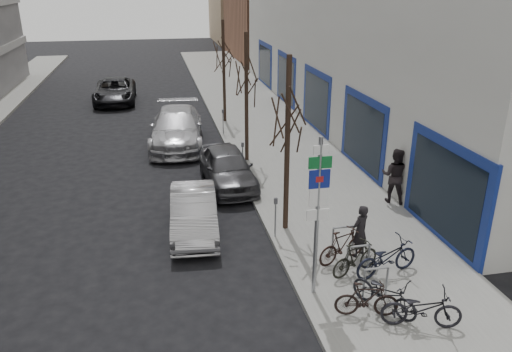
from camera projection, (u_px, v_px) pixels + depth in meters
name	position (u px, v px, depth m)	size (l,w,h in m)	color
ground	(218.00, 308.00, 12.08)	(120.00, 120.00, 0.00)	black
sidewalk_east	(289.00, 158.00, 22.01)	(5.00, 70.00, 0.15)	slate
commercial_building	(478.00, 26.00, 28.02)	(20.00, 32.00, 10.00)	#B7B7B2
brick_building_far	(293.00, 16.00, 49.49)	(12.00, 14.00, 8.00)	brown
tan_building_far	(265.00, 4.00, 63.06)	(13.00, 12.00, 9.00)	#937A5B
highway_sign_pole	(318.00, 208.00, 11.62)	(0.55, 0.10, 4.20)	gray
bike_rack	(358.00, 256.00, 13.10)	(0.66, 2.26, 0.83)	gray
tree_near	(288.00, 104.00, 14.25)	(1.80, 1.80, 5.50)	black
tree_mid	(246.00, 68.00, 20.17)	(1.80, 1.80, 5.50)	black
tree_far	(223.00, 48.00, 26.09)	(1.80, 1.80, 5.50)	black
meter_front	(276.00, 214.00, 14.88)	(0.10, 0.08, 1.27)	gray
meter_mid	(243.00, 155.00, 19.89)	(0.10, 0.08, 1.27)	gray
meter_back	(223.00, 119.00, 24.90)	(0.10, 0.08, 1.27)	gray
bike_near_left	(385.00, 291.00, 11.61)	(0.52, 1.71, 1.05)	black
bike_near_right	(367.00, 299.00, 11.42)	(0.44, 1.49, 0.90)	black
bike_mid_curb	(387.00, 255.00, 13.02)	(0.57, 1.89, 1.16)	black
bike_mid_inner	(356.00, 258.00, 13.08)	(0.46, 1.56, 0.95)	black
bike_far_curb	(422.00, 306.00, 11.04)	(0.54, 1.79, 1.09)	black
bike_far_inner	(342.00, 245.00, 13.65)	(0.48, 1.63, 0.99)	black
parked_car_front	(194.00, 212.00, 15.55)	(1.40, 4.02, 1.32)	#AAA9AF
parked_car_mid	(227.00, 167.00, 19.04)	(1.74, 4.33, 1.48)	#444448
parked_car_back	(177.00, 128.00, 23.67)	(2.40, 5.91, 1.71)	#AEADB3
lane_car	(115.00, 91.00, 32.05)	(2.51, 5.44, 1.51)	black
pedestrian_near	(360.00, 231.00, 13.84)	(0.56, 0.37, 1.54)	black
pedestrian_far	(395.00, 175.00, 17.20)	(0.73, 0.49, 1.97)	black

